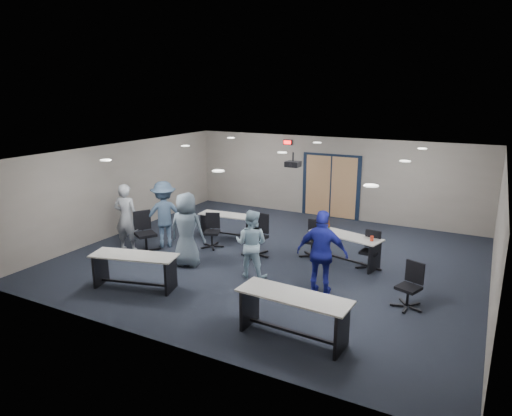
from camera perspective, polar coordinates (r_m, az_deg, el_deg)
The scene contains 25 objects.
floor at distance 11.80m, azimuth 2.08°, elevation -6.32°, with size 10.00×10.00×0.00m, color black.
back_wall at distance 15.47m, azimuth 9.43°, elevation 3.76°, with size 10.00×0.04×2.70m, color gray.
front_wall at distance 7.78m, azimuth -12.54°, elevation -7.38°, with size 10.00×0.04×2.70m, color gray.
left_wall at distance 14.22m, azimuth -16.33°, elevation 2.41°, with size 0.04×9.00×2.70m, color gray.
right_wall at distance 10.34m, azimuth 28.00°, elevation -3.23°, with size 0.04×9.00×2.70m, color gray.
ceiling at distance 11.12m, azimuth 2.21°, elevation 6.78°, with size 10.00×9.00×0.04m, color silver.
double_door at distance 15.49m, azimuth 9.34°, elevation 2.65°, with size 2.00×0.07×2.20m.
exit_sign at distance 15.82m, azimuth 3.98°, elevation 8.20°, with size 0.32×0.07×0.18m.
ceiling_projector at distance 11.49m, azimuth 4.64°, elevation 5.51°, with size 0.35×0.32×0.37m.
ceiling_can_lights at distance 11.35m, azimuth 2.76°, elevation 6.78°, with size 6.24×5.74×0.02m, color white, non-canonical shape.
table_front_left at distance 10.30m, azimuth -14.95°, elevation -6.92°, with size 1.97×1.09×0.76m.
table_front_right at distance 8.07m, azimuth 4.70°, elevation -12.43°, with size 2.03×0.77×0.81m.
table_back_left at distance 13.38m, azimuth -3.62°, elevation -1.69°, with size 1.70×0.69×0.67m.
table_back_right at distance 11.55m, azimuth 11.09°, elevation -4.36°, with size 1.91×1.03×1.01m.
chair_back_a at distance 12.50m, azimuth -5.56°, elevation -2.89°, with size 0.59×0.59×0.94m, color black, non-canonical shape.
chair_back_b at distance 11.80m, azimuth 0.02°, elevation -3.47°, with size 0.69×0.69×1.10m, color black, non-canonical shape.
chair_back_c at distance 11.81m, azimuth 7.05°, elevation -3.93°, with size 0.60×0.60×0.96m, color black, non-canonical shape.
chair_back_d at distance 11.32m, azimuth 14.01°, elevation -5.19°, with size 0.58×0.58×0.92m, color black, non-canonical shape.
chair_loose_left at distance 12.39m, azimuth -13.64°, elevation -3.02°, with size 0.69×0.69×1.10m, color black, non-canonical shape.
chair_loose_right at distance 9.58m, azimuth 18.54°, elevation -9.25°, with size 0.58×0.58×0.93m, color black, non-canonical shape.
person_gray at distance 12.59m, azimuth -15.92°, elevation -1.14°, with size 0.67×0.44×1.83m, color gray.
person_plaid at distance 11.19m, azimuth -8.65°, elevation -2.70°, with size 0.89×0.58×1.83m, color slate.
person_lightblue at distance 10.45m, azimuth -0.60°, elevation -4.49°, with size 0.77×0.60×1.59m, color #AACDE1.
person_navy at distance 9.62m, azimuth 8.27°, elevation -5.61°, with size 1.07×0.45×1.83m, color navy.
person_back at distance 12.66m, azimuth -11.41°, elevation -0.78°, with size 1.18×0.68×1.83m, color #3E5470.
Camera 1 is at (4.76, -9.93, 4.22)m, focal length 32.00 mm.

